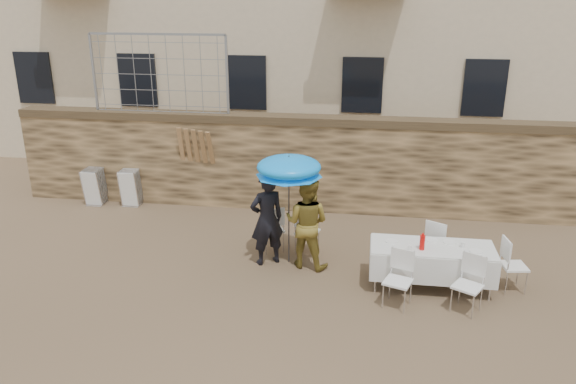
# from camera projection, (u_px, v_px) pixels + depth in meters

# --- Properties ---
(ground) EXTENTS (80.00, 80.00, 0.00)m
(ground) POSITION_uv_depth(u_px,v_px,m) (243.00, 320.00, 8.87)
(ground) COLOR brown
(ground) RESTS_ON ground
(stone_wall) EXTENTS (13.00, 0.50, 2.20)m
(stone_wall) POSITION_uv_depth(u_px,v_px,m) (288.00, 163.00, 13.15)
(stone_wall) COLOR brown
(stone_wall) RESTS_ON ground
(chain_link_fence) EXTENTS (3.20, 0.06, 1.80)m
(chain_link_fence) POSITION_uv_depth(u_px,v_px,m) (159.00, 75.00, 12.88)
(chain_link_fence) COLOR gray
(chain_link_fence) RESTS_ON stone_wall
(man_suit) EXTENTS (0.78, 0.71, 1.80)m
(man_suit) POSITION_uv_depth(u_px,v_px,m) (267.00, 219.00, 10.46)
(man_suit) COLOR black
(man_suit) RESTS_ON ground
(woman_dress) EXTENTS (0.99, 0.85, 1.75)m
(woman_dress) POSITION_uv_depth(u_px,v_px,m) (307.00, 223.00, 10.36)
(woman_dress) COLOR #AD9034
(woman_dress) RESTS_ON ground
(umbrella) EXTENTS (1.23, 1.23, 1.96)m
(umbrella) POSITION_uv_depth(u_px,v_px,m) (289.00, 170.00, 10.18)
(umbrella) COLOR #3F3F44
(umbrella) RESTS_ON ground
(couple_chair_left) EXTENTS (0.65, 0.65, 0.96)m
(couple_chair_left) POSITION_uv_depth(u_px,v_px,m) (272.00, 228.00, 11.11)
(couple_chair_left) COLOR white
(couple_chair_left) RESTS_ON ground
(couple_chair_right) EXTENTS (0.59, 0.59, 0.96)m
(couple_chair_right) POSITION_uv_depth(u_px,v_px,m) (307.00, 230.00, 11.01)
(couple_chair_right) COLOR white
(couple_chair_right) RESTS_ON ground
(banquet_table) EXTENTS (2.10, 0.85, 0.78)m
(banquet_table) POSITION_uv_depth(u_px,v_px,m) (433.00, 249.00, 9.65)
(banquet_table) COLOR silver
(banquet_table) RESTS_ON ground
(soda_bottle) EXTENTS (0.09, 0.09, 0.26)m
(soda_bottle) POSITION_uv_depth(u_px,v_px,m) (422.00, 242.00, 9.47)
(soda_bottle) COLOR red
(soda_bottle) RESTS_ON banquet_table
(table_chair_front_left) EXTENTS (0.61, 0.61, 0.96)m
(table_chair_front_left) POSITION_uv_depth(u_px,v_px,m) (398.00, 280.00, 9.11)
(table_chair_front_left) COLOR white
(table_chair_front_left) RESTS_ON ground
(table_chair_front_right) EXTENTS (0.66, 0.66, 0.96)m
(table_chair_front_right) POSITION_uv_depth(u_px,v_px,m) (468.00, 285.00, 8.96)
(table_chair_front_right) COLOR white
(table_chair_front_right) RESTS_ON ground
(table_chair_back) EXTENTS (0.66, 0.66, 0.96)m
(table_chair_back) POSITION_uv_depth(u_px,v_px,m) (438.00, 243.00, 10.45)
(table_chair_back) COLOR white
(table_chair_back) RESTS_ON ground
(table_chair_side) EXTENTS (0.55, 0.55, 0.96)m
(table_chair_side) POSITION_uv_depth(u_px,v_px,m) (514.00, 265.00, 9.63)
(table_chair_side) COLOR white
(table_chair_side) RESTS_ON ground
(chair_stack_left) EXTENTS (0.46, 0.55, 0.92)m
(chair_stack_left) POSITION_uv_depth(u_px,v_px,m) (98.00, 184.00, 13.75)
(chair_stack_left) COLOR white
(chair_stack_left) RESTS_ON ground
(chair_stack_right) EXTENTS (0.46, 0.47, 0.92)m
(chair_stack_right) POSITION_uv_depth(u_px,v_px,m) (133.00, 185.00, 13.63)
(chair_stack_right) COLOR white
(chair_stack_right) RESTS_ON ground
(wood_planks) EXTENTS (0.70, 0.20, 2.00)m
(wood_planks) POSITION_uv_depth(u_px,v_px,m) (197.00, 166.00, 13.30)
(wood_planks) COLOR #A37749
(wood_planks) RESTS_ON ground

